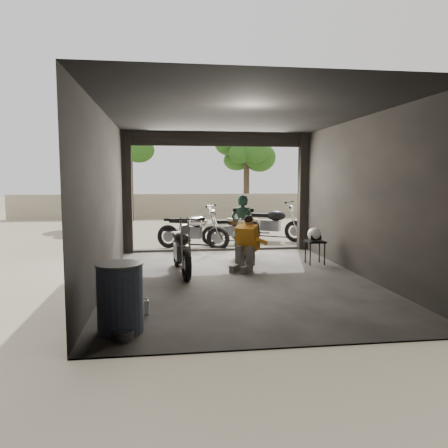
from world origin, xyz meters
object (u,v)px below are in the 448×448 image
object	(u,v)px
outside_bike_b	(231,226)
mechanic	(245,245)
sign_post	(330,182)
main_bike	(245,239)
outside_bike_c	(272,221)
helmet	(314,234)
oil_drum	(120,299)
left_bike	(181,245)
rider	(242,226)
stool	(315,244)
outside_bike_a	(193,227)

from	to	relation	value
outside_bike_b	mechanic	distance (m)	3.82
sign_post	main_bike	bearing A→B (deg)	-141.74
outside_bike_c	helmet	xyz separation A→B (m)	(0.01, -3.93, 0.07)
oil_drum	mechanic	bearing A→B (deg)	57.04
left_bike	outside_bike_b	distance (m)	4.23
mechanic	helmet	xyz separation A→B (m)	(1.71, 0.49, 0.13)
rider	stool	world-z (taller)	rider
left_bike	outside_bike_a	xyz separation A→B (m)	(0.44, 3.13, 0.02)
left_bike	outside_bike_c	world-z (taller)	outside_bike_c
outside_bike_b	main_bike	bearing A→B (deg)	168.01
outside_bike_a	outside_bike_b	xyz separation A→B (m)	(1.22, 0.76, -0.08)
left_bike	sign_post	size ratio (longest dim) A/B	0.66
main_bike	outside_bike_a	bearing A→B (deg)	137.89
main_bike	stool	world-z (taller)	main_bike
rider	oil_drum	xyz separation A→B (m)	(-2.49, -5.03, -0.35)
outside_bike_c	rider	bearing A→B (deg)	-174.96
mechanic	left_bike	bearing A→B (deg)	-141.48
outside_bike_a	left_bike	bearing A→B (deg)	-164.37
outside_bike_b	sign_post	distance (m)	3.41
stool	oil_drum	size ratio (longest dim) A/B	0.62
helmet	sign_post	distance (m)	4.07
rider	helmet	size ratio (longest dim) A/B	4.81
left_bike	outside_bike_b	xyz separation A→B (m)	(1.65, 3.89, -0.06)
left_bike	stool	xyz separation A→B (m)	(3.08, 0.55, -0.12)
oil_drum	sign_post	distance (m)	9.53
left_bike	mechanic	bearing A→B (deg)	-1.82
main_bike	outside_bike_c	bearing A→B (deg)	82.66
rider	sign_post	distance (m)	4.20
main_bike	mechanic	bearing A→B (deg)	-83.78
outside_bike_a	outside_bike_c	distance (m)	2.96
outside_bike_b	outside_bike_c	bearing A→B (deg)	-76.84
outside_bike_a	outside_bike_c	world-z (taller)	outside_bike_c
left_bike	sign_post	xyz separation A→B (m)	(4.79, 4.08, 1.25)
helmet	sign_post	world-z (taller)	sign_post
stool	helmet	bearing A→B (deg)	117.39
outside_bike_b	left_bike	bearing A→B (deg)	146.63
outside_bike_a	rider	bearing A→B (deg)	-119.75
outside_bike_a	stool	distance (m)	3.70
sign_post	outside_bike_a	bearing A→B (deg)	-171.04
outside_bike_c	outside_bike_a	bearing A→B (deg)	149.81
outside_bike_a	outside_bike_c	bearing A→B (deg)	-38.84
sign_post	outside_bike_b	bearing A→B (deg)	-179.87
main_bike	helmet	size ratio (longest dim) A/B	4.90
outside_bike_c	rider	size ratio (longest dim) A/B	1.18
outside_bike_c	stool	xyz separation A→B (m)	(0.02, -3.95, -0.15)
main_bike	stool	distance (m)	1.65
rider	outside_bike_c	bearing A→B (deg)	-95.43
helmet	oil_drum	world-z (taller)	oil_drum
oil_drum	outside_bike_a	bearing A→B (deg)	78.35
outside_bike_c	mechanic	bearing A→B (deg)	-168.85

